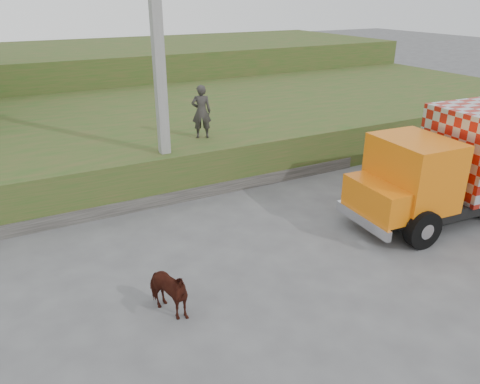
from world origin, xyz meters
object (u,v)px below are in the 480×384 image
cargo_truck (476,160)px  cow (167,292)px  pedestrian (201,112)px  utility_pole (159,68)px

cargo_truck → cow: cargo_truck is taller
cow → pedestrian: (3.75, 6.66, 1.86)m
cow → pedestrian: pedestrian is taller
utility_pole → cow: (-2.06, -5.69, -3.53)m
cargo_truck → pedestrian: 8.61m
cargo_truck → utility_pole: bearing=148.8°
cargo_truck → pedestrian: pedestrian is taller
cargo_truck → pedestrian: bearing=137.0°
cargo_truck → pedestrian: (-5.89, 6.22, 0.77)m
cow → pedestrian: size_ratio=0.72×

